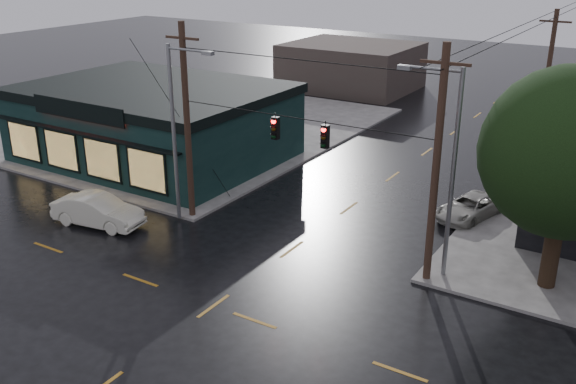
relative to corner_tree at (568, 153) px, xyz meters
The scene contains 13 objects.
ground_plane 15.17m from the corner_tree, 142.18° to the right, with size 160.00×160.00×0.00m, color black.
sidewalk_nw 33.58m from the corner_tree, 159.73° to the left, with size 28.00×28.00×0.15m, color #605D5A.
pizza_shop 26.60m from the corner_tree, behind, with size 16.30×12.34×4.90m.
corner_tree is the anchor object (origin of this frame).
utility_pole_nw 18.61m from the corner_tree, behind, with size 2.00×0.32×10.15m, color black, non-canonical shape.
utility_pole_ne 7.76m from the corner_tree, 155.58° to the right, with size 2.00×0.32×10.15m, color black, non-canonical shape.
utility_pole_far_a 20.84m from the corner_tree, 103.06° to the left, with size 2.00×0.32×9.65m, color black, non-canonical shape.
span_signal_assembly 11.11m from the corner_tree, 169.37° to the right, with size 13.00×0.48×1.23m.
streetlight_nw 18.99m from the corner_tree, behind, with size 5.40×0.30×9.15m, color gray, non-canonical shape.
streetlight_ne 7.32m from the corner_tree, 161.42° to the right, with size 5.40×0.30×9.15m, color gray, non-canonical shape.
bg_building_west 40.36m from the corner_tree, 128.49° to the left, with size 12.00×10.00×4.40m, color #41332F.
sedan_cream 22.23m from the corner_tree, 165.57° to the right, with size 1.69×4.85×1.60m, color white.
suv_silver 9.23m from the corner_tree, 131.87° to the left, with size 2.01×4.37×1.21m, color #A7A59A.
Camera 1 is at (14.33, -17.35, 13.60)m, focal length 40.00 mm.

